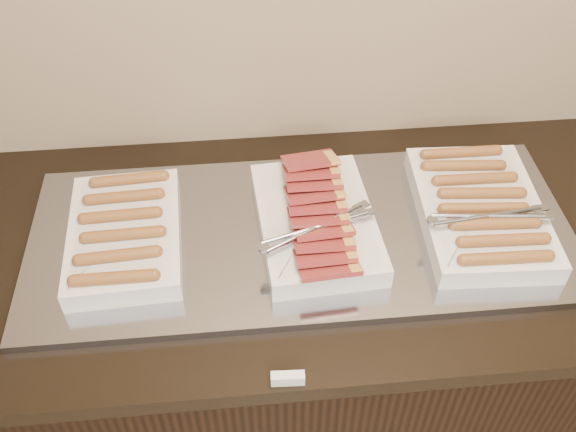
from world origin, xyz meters
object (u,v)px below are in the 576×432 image
object	(u,v)px
dish_right	(480,210)
warming_tray	(302,234)
dish_left	(125,234)
counter	(306,348)
dish_center	(316,220)

from	to	relation	value
dish_right	warming_tray	bearing A→B (deg)	-177.82
warming_tray	dish_left	size ratio (longest dim) A/B	3.32
counter	dish_left	distance (m)	0.64
counter	warming_tray	size ratio (longest dim) A/B	1.72
dish_center	dish_right	size ratio (longest dim) A/B	0.98
counter	dish_right	world-z (taller)	dish_right
dish_center	dish_right	bearing A→B (deg)	-3.42
dish_center	dish_right	xyz separation A→B (m)	(0.37, 0.00, -0.00)
counter	dish_center	bearing A→B (deg)	-16.34
dish_left	dish_center	size ratio (longest dim) A/B	0.91
counter	dish_left	xyz separation A→B (m)	(-0.40, -0.00, 0.50)
warming_tray	dish_left	xyz separation A→B (m)	(-0.38, -0.00, 0.04)
counter	dish_center	size ratio (longest dim) A/B	5.18
dish_left	dish_center	world-z (taller)	dish_center
counter	warming_tray	world-z (taller)	warming_tray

